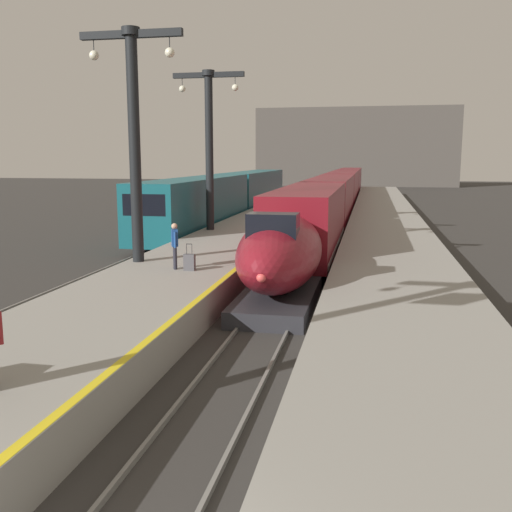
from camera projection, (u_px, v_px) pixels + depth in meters
The scene contains 14 objects.
platform_left at pixel (232, 246), 30.12m from camera, with size 4.80×110.00×1.05m, color gray.
platform_right at pixel (390, 251), 28.56m from camera, with size 4.80×110.00×1.05m, color gray.
platform_left_safety_stripe at pixel (275, 237), 29.59m from camera, with size 0.20×107.80×0.01m, color yellow.
rail_main_left at pixel (301, 249), 32.22m from camera, with size 0.08×110.00×0.12m, color slate.
rail_main_right at pixel (327, 250), 31.93m from camera, with size 0.08×110.00×0.12m, color slate.
rail_secondary_left at pixel (163, 245), 33.78m from camera, with size 0.08×110.00×0.12m, color slate.
rail_secondary_right at pixel (188, 245), 33.49m from camera, with size 0.08×110.00×0.12m, color slate.
highspeed_train_main at pixel (337, 193), 52.37m from camera, with size 2.92×75.93×3.60m.
regional_train_adjacent at pixel (230, 195), 46.41m from camera, with size 2.85×36.60×3.80m.
station_column_mid at pixel (134, 123), 21.85m from camera, with size 4.00×0.68×8.79m.
station_column_far at pixel (209, 135), 31.94m from camera, with size 4.00×0.68×8.74m.
passenger_near_edge at pixel (175, 242), 21.00m from camera, with size 0.35×0.53×1.69m.
rolling_suitcase at pixel (189, 262), 20.84m from camera, with size 0.40×0.22×0.98m.
terminus_back_wall at pixel (355, 147), 102.94m from camera, with size 36.00×2.00×14.00m, color #4C4742.
Camera 1 is at (3.02, -4.21, 5.07)m, focal length 40.46 mm.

